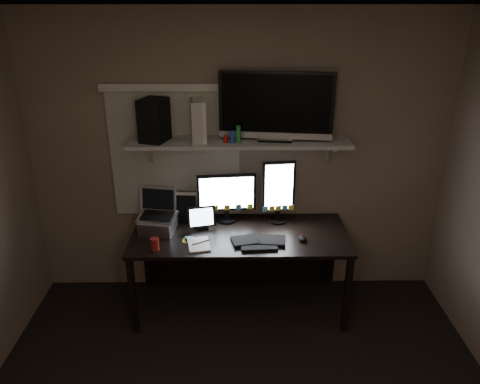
{
  "coord_description": "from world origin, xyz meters",
  "views": [
    {
      "loc": [
        -0.04,
        -2.02,
        2.59
      ],
      "look_at": [
        -0.0,
        1.25,
        1.18
      ],
      "focal_mm": 35.0,
      "sensor_mm": 36.0,
      "label": 1
    }
  ],
  "objects_px": {
    "laptop": "(157,213)",
    "cup": "(155,244)",
    "desk": "(240,245)",
    "monitor_landscape": "(227,198)",
    "tablet": "(202,218)",
    "keyboard": "(259,241)",
    "game_console": "(198,120)",
    "tv": "(276,107)",
    "speaker": "(154,120)",
    "monitor_portrait": "(278,192)",
    "mouse": "(302,238)"
  },
  "relations": [
    {
      "from": "laptop",
      "to": "cup",
      "type": "relative_size",
      "value": 3.52
    },
    {
      "from": "desk",
      "to": "monitor_landscape",
      "type": "bearing_deg",
      "value": 134.27
    },
    {
      "from": "tablet",
      "to": "keyboard",
      "type": "bearing_deg",
      "value": -40.25
    },
    {
      "from": "desk",
      "to": "game_console",
      "type": "bearing_deg",
      "value": 162.77
    },
    {
      "from": "keyboard",
      "to": "cup",
      "type": "bearing_deg",
      "value": -175.63
    },
    {
      "from": "tv",
      "to": "speaker",
      "type": "bearing_deg",
      "value": -171.88
    },
    {
      "from": "keyboard",
      "to": "monitor_landscape",
      "type": "bearing_deg",
      "value": 120.96
    },
    {
      "from": "monitor_portrait",
      "to": "keyboard",
      "type": "height_order",
      "value": "monitor_portrait"
    },
    {
      "from": "desk",
      "to": "keyboard",
      "type": "relative_size",
      "value": 4.09
    },
    {
      "from": "monitor_landscape",
      "to": "speaker",
      "type": "distance_m",
      "value": 0.9
    },
    {
      "from": "desk",
      "to": "mouse",
      "type": "bearing_deg",
      "value": -25.51
    },
    {
      "from": "cup",
      "to": "tv",
      "type": "height_order",
      "value": "tv"
    },
    {
      "from": "tablet",
      "to": "cup",
      "type": "bearing_deg",
      "value": -147.82
    },
    {
      "from": "mouse",
      "to": "laptop",
      "type": "relative_size",
      "value": 0.28
    },
    {
      "from": "monitor_landscape",
      "to": "tv",
      "type": "bearing_deg",
      "value": -9.78
    },
    {
      "from": "mouse",
      "to": "speaker",
      "type": "distance_m",
      "value": 1.52
    },
    {
      "from": "tv",
      "to": "tablet",
      "type": "bearing_deg",
      "value": -162.36
    },
    {
      "from": "desk",
      "to": "speaker",
      "type": "relative_size",
      "value": 5.27
    },
    {
      "from": "mouse",
      "to": "game_console",
      "type": "relative_size",
      "value": 0.3
    },
    {
      "from": "monitor_portrait",
      "to": "game_console",
      "type": "height_order",
      "value": "game_console"
    },
    {
      "from": "desk",
      "to": "game_console",
      "type": "distance_m",
      "value": 1.14
    },
    {
      "from": "monitor_portrait",
      "to": "speaker",
      "type": "bearing_deg",
      "value": 174.76
    },
    {
      "from": "cup",
      "to": "speaker",
      "type": "xyz_separation_m",
      "value": [
        -0.01,
        0.45,
        0.87
      ]
    },
    {
      "from": "monitor_landscape",
      "to": "tablet",
      "type": "distance_m",
      "value": 0.28
    },
    {
      "from": "desk",
      "to": "cup",
      "type": "distance_m",
      "value": 0.8
    },
    {
      "from": "cup",
      "to": "speaker",
      "type": "relative_size",
      "value": 0.29
    },
    {
      "from": "keyboard",
      "to": "mouse",
      "type": "xyz_separation_m",
      "value": [
        0.36,
        0.03,
        0.0
      ]
    },
    {
      "from": "tablet",
      "to": "tv",
      "type": "xyz_separation_m",
      "value": [
        0.61,
        0.11,
        0.92
      ]
    },
    {
      "from": "keyboard",
      "to": "game_console",
      "type": "relative_size",
      "value": 1.33
    },
    {
      "from": "monitor_portrait",
      "to": "mouse",
      "type": "relative_size",
      "value": 5.73
    },
    {
      "from": "monitor_landscape",
      "to": "mouse",
      "type": "relative_size",
      "value": 5.13
    },
    {
      "from": "game_console",
      "to": "speaker",
      "type": "distance_m",
      "value": 0.35
    },
    {
      "from": "mouse",
      "to": "cup",
      "type": "height_order",
      "value": "cup"
    },
    {
      "from": "tablet",
      "to": "game_console",
      "type": "height_order",
      "value": "game_console"
    },
    {
      "from": "desk",
      "to": "monitor_portrait",
      "type": "distance_m",
      "value": 0.58
    },
    {
      "from": "tablet",
      "to": "monitor_portrait",
      "type": "bearing_deg",
      "value": -1.87
    },
    {
      "from": "tablet",
      "to": "cup",
      "type": "height_order",
      "value": "tablet"
    },
    {
      "from": "monitor_landscape",
      "to": "monitor_portrait",
      "type": "xyz_separation_m",
      "value": [
        0.44,
        -0.01,
        0.06
      ]
    },
    {
      "from": "keyboard",
      "to": "speaker",
      "type": "relative_size",
      "value": 1.29
    },
    {
      "from": "keyboard",
      "to": "tv",
      "type": "xyz_separation_m",
      "value": [
        0.14,
        0.35,
        1.01
      ]
    },
    {
      "from": "keyboard",
      "to": "speaker",
      "type": "distance_m",
      "value": 1.28
    },
    {
      "from": "monitor_portrait",
      "to": "tv",
      "type": "relative_size",
      "value": 0.62
    },
    {
      "from": "monitor_landscape",
      "to": "laptop",
      "type": "relative_size",
      "value": 1.44
    },
    {
      "from": "desk",
      "to": "mouse",
      "type": "distance_m",
      "value": 0.59
    },
    {
      "from": "monitor_landscape",
      "to": "laptop",
      "type": "bearing_deg",
      "value": -166.02
    },
    {
      "from": "keyboard",
      "to": "laptop",
      "type": "height_order",
      "value": "laptop"
    },
    {
      "from": "desk",
      "to": "game_console",
      "type": "xyz_separation_m",
      "value": [
        -0.33,
        0.1,
        1.09
      ]
    },
    {
      "from": "desk",
      "to": "keyboard",
      "type": "height_order",
      "value": "keyboard"
    },
    {
      "from": "speaker",
      "to": "tablet",
      "type": "bearing_deg",
      "value": 3.93
    },
    {
      "from": "desk",
      "to": "cup",
      "type": "relative_size",
      "value": 18.07
    }
  ]
}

